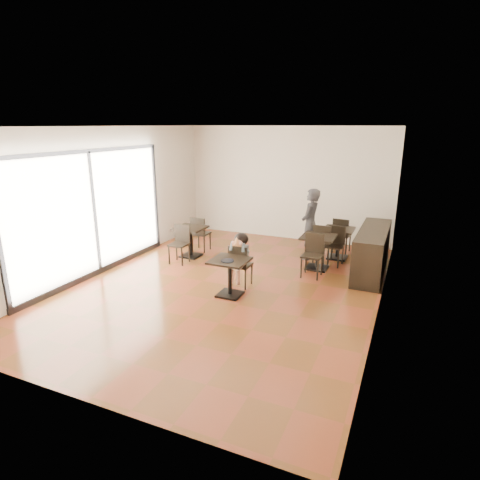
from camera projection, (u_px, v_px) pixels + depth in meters
The scene contains 23 objects.
floor at pixel (227, 285), 8.38m from camera, with size 6.00×8.00×0.01m, color brown.
ceiling at pixel (226, 126), 7.49m from camera, with size 6.00×8.00×0.01m, color white.
wall_back at pixel (287, 184), 11.46m from camera, with size 6.00×0.01×3.20m, color beige.
wall_front at pixel (71, 279), 4.41m from camera, with size 6.00×0.01×3.20m, color beige.
wall_left at pixel (107, 199), 9.08m from camera, with size 0.01×8.00×3.20m, color beige.
wall_right at pixel (387, 225), 6.78m from camera, with size 0.01×8.00×3.20m, color beige.
storefront_window at pixel (93, 212), 8.69m from camera, with size 0.04×4.50×2.60m, color white.
child_table at pixel (230, 278), 7.78m from camera, with size 0.70×0.70×0.74m, color black, non-canonical shape.
child_chair at pixel (241, 265), 8.25m from camera, with size 0.40×0.40×0.89m, color black, non-canonical shape.
child at pixel (241, 260), 8.21m from camera, with size 0.40×0.56×1.12m, color gray, non-canonical shape.
plate at pixel (227, 261), 7.59m from camera, with size 0.25×0.25×0.02m, color black.
pizza_slice at pixel (237, 243), 7.93m from camera, with size 0.26×0.20×0.06m, color #DBB875, non-canonical shape.
adult_patron at pixel (310, 224), 9.82m from camera, with size 0.64×0.42×1.76m, color #323135.
cafe_table_mid at pixel (318, 252), 9.23m from camera, with size 0.75×0.75×0.79m, color black, non-canonical shape.
cafe_table_left at pixel (191, 242), 10.10m from camera, with size 0.72×0.72×0.76m, color black, non-canonical shape.
cafe_table_back at pixel (338, 243), 9.97m from camera, with size 0.72×0.72×0.77m, color black, non-canonical shape.
chair_mid_a at pixel (323, 243), 9.70m from camera, with size 0.43×0.43×0.95m, color black, non-canonical shape.
chair_mid_b at pixel (312, 256), 8.73m from camera, with size 0.43×0.43×0.95m, color black, non-canonical shape.
chair_left_a at pixel (201, 234), 10.57m from camera, with size 0.41×0.41×0.92m, color black, non-canonical shape.
chair_left_b at pixel (179, 245), 9.60m from camera, with size 0.41×0.41×0.92m, color black, non-canonical shape.
chair_back_a at pixel (342, 235), 10.43m from camera, with size 0.41×0.41×0.92m, color black, non-canonical shape.
chair_back_b at pixel (334, 246), 9.46m from camera, with size 0.41×0.41×0.92m, color black, non-canonical shape.
service_counter at pixel (372, 251), 8.99m from camera, with size 0.60×2.40×1.00m, color black.
Camera 1 is at (3.35, -7.03, 3.24)m, focal length 30.00 mm.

